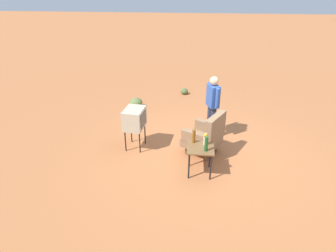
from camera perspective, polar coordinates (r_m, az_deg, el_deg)
ground_plane at (r=7.24m, az=7.42°, el=-4.65°), size 60.00×60.00×0.00m
armchair at (r=6.85m, az=7.43°, el=-1.81°), size 1.04×1.05×1.06m
side_table at (r=6.15m, az=6.33°, el=-4.91°), size 0.56×0.56×0.64m
tv_on_stand at (r=6.97m, az=-6.58°, el=1.42°), size 0.65×0.51×1.03m
person_standing at (r=7.46m, az=8.69°, el=4.39°), size 0.54×0.34×1.64m
bottle_wine_green at (r=5.92m, az=7.49°, el=-3.48°), size 0.07×0.07×0.32m
bottle_tall_amber at (r=6.19m, az=5.08°, el=-1.98°), size 0.07×0.07×0.30m
flower_vase at (r=6.14m, az=7.36°, el=-2.39°), size 0.15×0.10×0.27m
shrub_far at (r=10.59m, az=3.20°, el=6.79°), size 0.27×0.27×0.21m
shrub_lone at (r=9.52m, az=-6.24°, el=4.57°), size 0.40×0.40×0.31m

